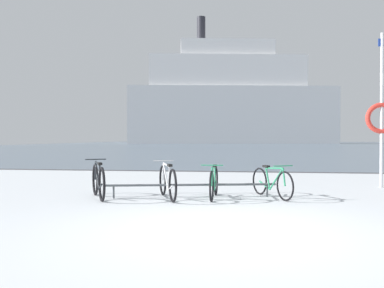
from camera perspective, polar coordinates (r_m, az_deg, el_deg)
The scene contains 8 objects.
ground at distance 59.72m, azimuth 7.09°, elevation -0.39°, with size 80.00×132.00×0.08m.
bike_rack at distance 9.01m, azimuth -0.07°, elevation -5.77°, with size 3.68×0.79×0.31m.
bicycle_0 at distance 9.13m, azimuth -12.87°, elevation -5.02°, with size 0.85×1.53×0.83m.
bicycle_1 at distance 8.88m, azimuth -3.44°, elevation -5.25°, with size 0.75×1.67×0.80m.
bicycle_2 at distance 8.90m, azimuth 3.06°, elevation -5.36°, with size 0.46×1.63×0.76m.
bicycle_3 at distance 9.17m, azimuth 11.01°, elevation -5.24°, with size 0.82×1.48×0.74m.
rescue_post at distance 11.90m, azimuth 24.83°, elevation 3.71°, with size 0.82×0.13×4.06m.
ferry_ship at distance 90.20m, azimuth 5.28°, elevation 5.93°, with size 45.19×17.19×27.44m.
Camera 1 is at (0.29, -5.80, 1.32)m, focal length 38.42 mm.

